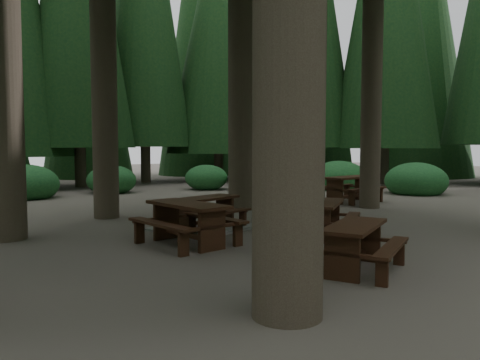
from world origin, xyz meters
TOP-DOWN VIEW (x-y plane):
  - ground at (0.00, 0.00)m, footprint 80.00×80.00m
  - picnic_table_a at (0.84, -0.27)m, footprint 2.75×2.63m
  - picnic_table_b at (-1.65, 0.83)m, footprint 1.56×1.90m
  - picnic_table_c at (-0.42, 2.07)m, footprint 2.39×2.11m
  - picnic_table_d at (6.21, 3.32)m, footprint 2.05×1.69m
  - picnic_table_e at (-0.70, -2.26)m, footprint 1.97×1.81m
  - shrub_ring at (0.70, 0.75)m, footprint 23.86×24.64m

SIDE VIEW (x-z plane):
  - ground at x=0.00m, z-range 0.00..0.00m
  - picnic_table_c at x=-0.42m, z-range -0.12..0.59m
  - picnic_table_a at x=0.84m, z-range -0.12..0.60m
  - shrub_ring at x=0.70m, z-range -0.35..1.15m
  - picnic_table_e at x=-0.70m, z-range 0.11..0.80m
  - picnic_table_b at x=-1.65m, z-range 0.13..0.91m
  - picnic_table_d at x=6.21m, z-range 0.14..0.99m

